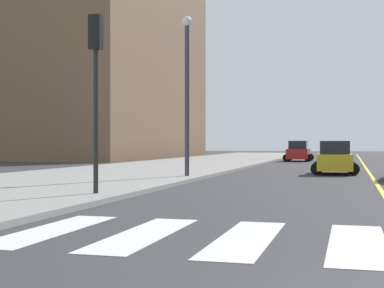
{
  "coord_description": "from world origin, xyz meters",
  "views": [
    {
      "loc": [
        -1.03,
        -5.57,
        1.6
      ],
      "look_at": [
        -12.3,
        35.89,
        1.52
      ],
      "focal_mm": 54.21,
      "sensor_mm": 36.0,
      "label": 1
    }
  ],
  "objects": [
    {
      "name": "car_yellow_nearest",
      "position": [
        -1.75,
        25.06,
        0.8
      ],
      "size": [
        2.46,
        3.86,
        1.7
      ],
      "rotation": [
        0.0,
        0.0,
        0.03
      ],
      "color": "gold",
      "rests_on": "ground"
    },
    {
      "name": "lane_divider_paint",
      "position": [
        0.0,
        40.0,
        0.01
      ],
      "size": [
        0.16,
        80.0,
        0.01
      ],
      "primitive_type": "cube",
      "color": "yellow",
      "rests_on": "ground"
    },
    {
      "name": "sidewalk_kerb_west",
      "position": [
        -12.2,
        20.0,
        0.07
      ],
      "size": [
        10.0,
        120.0,
        0.15
      ],
      "primitive_type": "cube",
      "color": "gray",
      "rests_on": "ground"
    },
    {
      "name": "low_rise_brick_west",
      "position": [
        -27.56,
        53.53,
        13.54
      ],
      "size": [
        16.0,
        32.0,
        27.07
      ],
      "primitive_type": "cube",
      "color": "brown",
      "rests_on": "ground"
    },
    {
      "name": "car_red_second",
      "position": [
        -5.32,
        45.74,
        0.83
      ],
      "size": [
        2.5,
        4.0,
        1.78
      ],
      "rotation": [
        0.0,
        0.0,
        -0.0
      ],
      "color": "red",
      "rests_on": "ground"
    },
    {
      "name": "street_lamp",
      "position": [
        -7.95,
        19.02,
        4.33
      ],
      "size": [
        0.44,
        0.44,
        7.04
      ],
      "color": "#38383D",
      "rests_on": "sidewalk_kerb_west"
    },
    {
      "name": "traffic_light_far_corner",
      "position": [
        -8.09,
        9.83,
        3.75
      ],
      "size": [
        0.36,
        0.41,
        5.15
      ],
      "color": "black",
      "rests_on": "sidewalk_kerb_west"
    }
  ]
}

